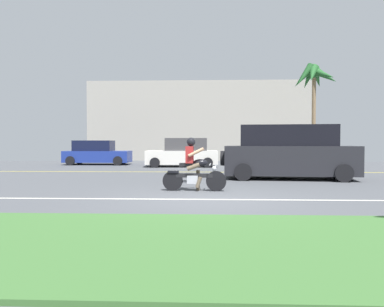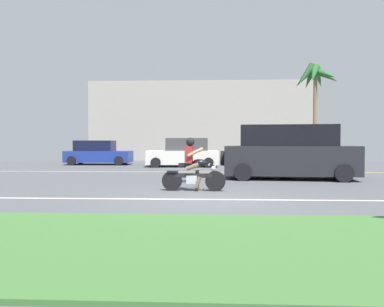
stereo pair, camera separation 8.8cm
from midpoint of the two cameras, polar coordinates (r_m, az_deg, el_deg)
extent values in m
cube|color=#4C4F54|center=(12.13, 2.50, -4.98)|extent=(56.00, 30.00, 0.04)
cube|color=#3D6B33|center=(5.13, 2.16, -13.70)|extent=(56.00, 3.80, 0.06)
cube|color=silver|center=(9.14, 2.42, -7.03)|extent=(50.40, 0.12, 0.01)
cube|color=yellow|center=(17.47, 2.58, -2.85)|extent=(50.40, 0.12, 0.01)
cylinder|color=black|center=(10.65, 3.84, -4.24)|extent=(0.58, 0.11, 0.58)
cylinder|color=black|center=(10.76, -2.86, -4.18)|extent=(0.58, 0.11, 0.58)
cylinder|color=#B7BAC1|center=(10.64, 3.32, -2.96)|extent=(0.26, 0.06, 0.50)
cube|color=black|center=(10.67, 0.47, -3.39)|extent=(1.06, 0.15, 0.12)
cube|color=#B7BAC1|center=(10.69, 0.22, -4.01)|extent=(0.32, 0.21, 0.23)
ellipsoid|color=black|center=(10.63, 1.41, -1.43)|extent=(0.42, 0.23, 0.21)
cube|color=black|center=(10.67, -0.56, -1.73)|extent=(0.47, 0.23, 0.10)
cube|color=black|center=(10.74, -2.76, -2.80)|extent=(0.32, 0.17, 0.06)
cylinder|color=#B7BAC1|center=(10.62, 2.91, -1.67)|extent=(0.06, 0.60, 0.03)
sphere|color=#B7BAC1|center=(10.62, 3.53, -2.30)|extent=(0.13, 0.13, 0.13)
cylinder|color=#B7BAC1|center=(10.83, -0.90, -4.29)|extent=(0.48, 0.09, 0.07)
cube|color=maroon|center=(10.65, -0.25, -0.18)|extent=(0.23, 0.32, 0.48)
sphere|color=black|center=(10.64, -0.04, 1.79)|extent=(0.25, 0.25, 0.25)
cylinder|color=brown|center=(10.56, 0.32, -2.03)|extent=(0.39, 0.14, 0.24)
cylinder|color=brown|center=(10.75, 0.42, -1.96)|extent=(0.39, 0.14, 0.24)
cylinder|color=brown|center=(10.82, 1.05, -4.12)|extent=(0.11, 0.11, 0.59)
cylinder|color=brown|center=(10.57, 1.15, -4.44)|extent=(0.20, 0.12, 0.33)
cylinder|color=tan|center=(10.44, 0.70, 0.18)|extent=(0.44, 0.11, 0.27)
cylinder|color=tan|center=(10.82, 0.87, 0.23)|extent=(0.44, 0.11, 0.27)
cube|color=#232328|center=(14.62, 14.90, -0.99)|extent=(5.01, 2.39, 1.08)
cube|color=black|center=(14.60, 14.55, 2.67)|extent=(3.64, 1.98, 0.78)
cylinder|color=black|center=(13.61, 8.01, -2.83)|extent=(0.66, 0.28, 0.64)
cylinder|color=black|center=(14.02, 22.44, -2.81)|extent=(0.66, 0.28, 0.64)
cylinder|color=black|center=(15.51, 8.08, -2.27)|extent=(0.66, 0.28, 0.64)
cylinder|color=black|center=(15.87, 20.78, -2.27)|extent=(0.66, 0.28, 0.64)
cylinder|color=black|center=(14.56, 4.99, -0.74)|extent=(0.26, 0.59, 0.58)
cube|color=navy|center=(24.00, -13.97, -0.45)|extent=(4.04, 1.63, 0.71)
cube|color=black|center=(24.06, -14.53, 1.17)|extent=(2.34, 1.40, 0.65)
cylinder|color=black|center=(23.71, -17.89, -1.06)|extent=(0.56, 0.18, 0.56)
cylinder|color=black|center=(22.85, -11.05, -1.11)|extent=(0.56, 0.18, 0.56)
cylinder|color=black|center=(25.23, -16.61, -0.88)|extent=(0.56, 0.18, 0.56)
cylinder|color=black|center=(24.43, -10.15, -0.92)|extent=(0.56, 0.18, 0.56)
cube|color=white|center=(21.33, -1.33, -0.58)|extent=(4.11, 1.94, 0.77)
cube|color=#444346|center=(21.31, -0.68, 1.41)|extent=(2.40, 1.62, 0.71)
cylinder|color=black|center=(22.24, 2.49, -1.15)|extent=(0.57, 0.20, 0.56)
cylinder|color=black|center=(22.32, -5.00, -1.15)|extent=(0.57, 0.20, 0.56)
cylinder|color=black|center=(20.46, 2.67, -1.40)|extent=(0.57, 0.20, 0.56)
cylinder|color=black|center=(20.56, -5.47, -1.40)|extent=(0.57, 0.20, 0.56)
cylinder|color=#846B4C|center=(25.55, 18.43, 5.10)|extent=(0.26, 0.26, 5.88)
sphere|color=#235B28|center=(25.89, 18.49, 11.61)|extent=(0.67, 0.67, 0.67)
cone|color=#235B28|center=(26.08, 20.04, 11.12)|extent=(1.71, 0.61, 1.27)
cone|color=#235B28|center=(26.55, 18.92, 10.96)|extent=(1.33, 1.67, 1.50)
cone|color=#235B28|center=(26.48, 17.67, 10.99)|extent=(0.94, 1.59, 1.61)
cone|color=#235B28|center=(26.05, 16.91, 11.16)|extent=(1.60, 1.26, 1.60)
cone|color=#235B28|center=(25.44, 17.15, 11.39)|extent=(1.60, 1.08, 1.61)
cone|color=#235B28|center=(25.15, 18.27, 11.49)|extent=(1.17, 1.72, 1.47)
cone|color=#235B28|center=(25.43, 19.81, 11.36)|extent=(1.49, 1.72, 1.14)
cube|color=#A8A399|center=(30.10, 1.30, 4.84)|extent=(16.97, 4.00, 6.07)
camera|label=1|loc=(0.04, -89.81, 0.01)|focal=34.80mm
camera|label=2|loc=(0.04, 90.19, -0.01)|focal=34.80mm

